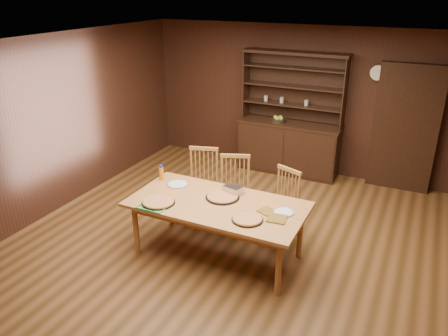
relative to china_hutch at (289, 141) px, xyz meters
The scene contains 20 objects.
floor 2.82m from the china_hutch, 89.99° to the right, with size 6.00×6.00×0.00m, color brown.
room_shell 2.92m from the china_hutch, 89.99° to the right, with size 6.00×6.00×6.00m.
china_hutch is the anchor object (origin of this frame).
doorway 1.96m from the china_hutch, ahead, with size 1.00×0.18×2.10m, color black.
wall_clock 1.89m from the china_hutch, ahead, with size 0.30×0.05×0.30m.
dining_table 3.01m from the china_hutch, 89.21° to the right, with size 2.16×1.08×0.75m.
chair_left 2.29m from the china_hutch, 104.87° to the right, with size 0.55×0.53×1.08m.
chair_center 2.24m from the china_hutch, 91.90° to the right, with size 0.56×0.54×1.06m.
chair_right 2.33m from the china_hutch, 74.06° to the right, with size 0.53×0.51×1.00m.
pizza_left 3.39m from the china_hutch, 100.34° to the right, with size 0.41×0.41×0.04m.
pizza_right 3.29m from the china_hutch, 80.57° to the right, with size 0.37×0.37×0.04m.
pizza_center 2.86m from the china_hutch, 89.22° to the right, with size 0.43×0.43×0.04m.
cooling_rack 3.44m from the china_hutch, 100.30° to the right, with size 0.34×0.34×0.02m, color #0DAB53, non-canonical shape.
plate_left 2.86m from the china_hutch, 103.53° to the right, with size 0.27×0.27×0.02m.
plate_right 3.03m from the china_hutch, 73.55° to the right, with size 0.24×0.24×0.02m.
foil_dish 2.68m from the china_hutch, 87.84° to the right, with size 0.23×0.17×0.09m, color silver.
juice_bottle 2.90m from the china_hutch, 109.27° to the right, with size 0.06×0.06×0.21m.
pot_holder_a 3.19m from the china_hutch, 74.86° to the right, with size 0.21×0.21×0.02m, color #B32414.
pot_holder_b 3.04m from the china_hutch, 77.34° to the right, with size 0.18×0.18×0.01m, color #B32414.
fruit_bowl 0.44m from the china_hutch, 161.44° to the right, with size 0.26×0.26×0.12m.
Camera 1 is at (2.17, -4.51, 3.23)m, focal length 35.00 mm.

